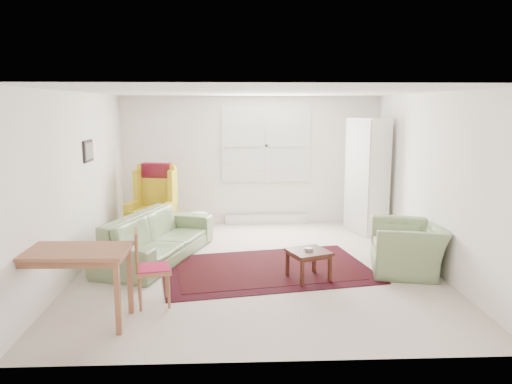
{
  "coord_description": "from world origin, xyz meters",
  "views": [
    {
      "loc": [
        -0.32,
        -6.97,
        2.31
      ],
      "look_at": [
        0.0,
        0.3,
        1.05
      ],
      "focal_mm": 35.0,
      "sensor_mm": 36.0,
      "label": 1
    }
  ],
  "objects_px": {
    "sofa": "(157,229)",
    "wingback_chair": "(151,201)",
    "cabinet": "(367,176)",
    "stool": "(199,225)",
    "coffee_table": "(308,265)",
    "desk_chair": "(153,267)",
    "desk": "(68,287)",
    "armchair": "(408,243)"
  },
  "relations": [
    {
      "from": "armchair",
      "to": "cabinet",
      "type": "relative_size",
      "value": 0.51
    },
    {
      "from": "wingback_chair",
      "to": "desk_chair",
      "type": "height_order",
      "value": "wingback_chair"
    },
    {
      "from": "wingback_chair",
      "to": "desk_chair",
      "type": "relative_size",
      "value": 1.42
    },
    {
      "from": "sofa",
      "to": "wingback_chair",
      "type": "bearing_deg",
      "value": 30.73
    },
    {
      "from": "stool",
      "to": "desk_chair",
      "type": "relative_size",
      "value": 0.48
    },
    {
      "from": "desk",
      "to": "cabinet",
      "type": "bearing_deg",
      "value": 41.82
    },
    {
      "from": "stool",
      "to": "sofa",
      "type": "bearing_deg",
      "value": -112.58
    },
    {
      "from": "wingback_chair",
      "to": "desk_chair",
      "type": "xyz_separation_m",
      "value": [
        0.53,
        -3.19,
        -0.19
      ]
    },
    {
      "from": "cabinet",
      "to": "wingback_chair",
      "type": "bearing_deg",
      "value": 163.93
    },
    {
      "from": "sofa",
      "to": "stool",
      "type": "height_order",
      "value": "sofa"
    },
    {
      "from": "desk_chair",
      "to": "cabinet",
      "type": "bearing_deg",
      "value": -58.45
    },
    {
      "from": "cabinet",
      "to": "desk_chair",
      "type": "height_order",
      "value": "cabinet"
    },
    {
      "from": "sofa",
      "to": "cabinet",
      "type": "relative_size",
      "value": 1.12
    },
    {
      "from": "desk",
      "to": "wingback_chair",
      "type": "bearing_deg",
      "value": 85.42
    },
    {
      "from": "stool",
      "to": "cabinet",
      "type": "relative_size",
      "value": 0.21
    },
    {
      "from": "armchair",
      "to": "coffee_table",
      "type": "height_order",
      "value": "armchair"
    },
    {
      "from": "armchair",
      "to": "wingback_chair",
      "type": "bearing_deg",
      "value": -107.34
    },
    {
      "from": "coffee_table",
      "to": "desk_chair",
      "type": "xyz_separation_m",
      "value": [
        -1.94,
        -0.77,
        0.25
      ]
    },
    {
      "from": "armchair",
      "to": "desk_chair",
      "type": "relative_size",
      "value": 1.19
    },
    {
      "from": "armchair",
      "to": "stool",
      "type": "bearing_deg",
      "value": -112.11
    },
    {
      "from": "wingback_chair",
      "to": "stool",
      "type": "xyz_separation_m",
      "value": [
        0.84,
        -0.12,
        -0.42
      ]
    },
    {
      "from": "armchair",
      "to": "coffee_table",
      "type": "bearing_deg",
      "value": -68.27
    },
    {
      "from": "armchair",
      "to": "desk_chair",
      "type": "distance_m",
      "value": 3.53
    },
    {
      "from": "armchair",
      "to": "desk",
      "type": "height_order",
      "value": "armchair"
    },
    {
      "from": "stool",
      "to": "desk",
      "type": "bearing_deg",
      "value": -107.71
    },
    {
      "from": "desk_chair",
      "to": "armchair",
      "type": "bearing_deg",
      "value": -85.53
    },
    {
      "from": "sofa",
      "to": "coffee_table",
      "type": "relative_size",
      "value": 4.73
    },
    {
      "from": "wingback_chair",
      "to": "cabinet",
      "type": "relative_size",
      "value": 0.61
    },
    {
      "from": "wingback_chair",
      "to": "desk",
      "type": "relative_size",
      "value": 0.98
    },
    {
      "from": "sofa",
      "to": "armchair",
      "type": "distance_m",
      "value": 3.68
    },
    {
      "from": "stool",
      "to": "desk",
      "type": "distance_m",
      "value": 3.74
    },
    {
      "from": "wingback_chair",
      "to": "cabinet",
      "type": "distance_m",
      "value": 3.93
    },
    {
      "from": "cabinet",
      "to": "armchair",
      "type": "bearing_deg",
      "value": -107.25
    },
    {
      "from": "cabinet",
      "to": "desk_chair",
      "type": "xyz_separation_m",
      "value": [
        -3.38,
        -3.27,
        -0.59
      ]
    },
    {
      "from": "sofa",
      "to": "desk",
      "type": "xyz_separation_m",
      "value": [
        -0.6,
        -2.27,
        -0.06
      ]
    },
    {
      "from": "desk_chair",
      "to": "coffee_table",
      "type": "bearing_deg",
      "value": -80.79
    },
    {
      "from": "desk_chair",
      "to": "wingback_chair",
      "type": "bearing_deg",
      "value": -3.07
    },
    {
      "from": "armchair",
      "to": "cabinet",
      "type": "xyz_separation_m",
      "value": [
        0.0,
        2.24,
        0.63
      ]
    },
    {
      "from": "coffee_table",
      "to": "desk_chair",
      "type": "height_order",
      "value": "desk_chair"
    },
    {
      "from": "coffee_table",
      "to": "desk",
      "type": "distance_m",
      "value": 3.05
    },
    {
      "from": "stool",
      "to": "cabinet",
      "type": "distance_m",
      "value": 3.18
    },
    {
      "from": "coffee_table",
      "to": "sofa",
      "type": "bearing_deg",
      "value": 155.11
    }
  ]
}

